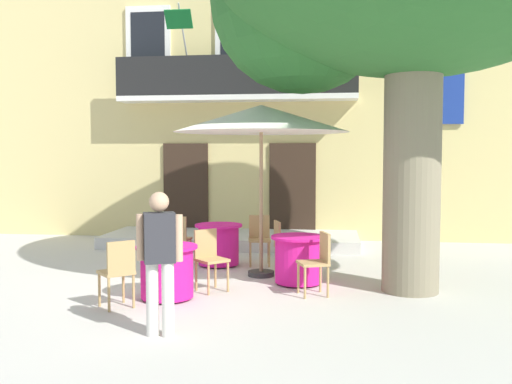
{
  "coord_description": "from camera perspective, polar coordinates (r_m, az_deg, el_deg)",
  "views": [
    {
      "loc": [
        1.88,
        -8.67,
        2.04
      ],
      "look_at": [
        0.42,
        2.46,
        1.3
      ],
      "focal_mm": 40.37,
      "sensor_mm": 36.0,
      "label": 1
    }
  ],
  "objects": [
    {
      "name": "cafe_table_middle",
      "position": [
        10.58,
        -3.72,
        -5.19
      ],
      "size": [
        0.86,
        0.86,
        0.76
      ],
      "color": "#DB1984",
      "rests_on": "ground"
    },
    {
      "name": "building_facade",
      "position": [
        15.9,
        -0.57,
        9.94
      ],
      "size": [
        13.0,
        5.09,
        7.5
      ],
      "color": "#DBC67F",
      "rests_on": "ground"
    },
    {
      "name": "cafe_chair_middle_0",
      "position": [
        10.63,
        0.34,
        -4.4
      ],
      "size": [
        0.46,
        0.46,
        0.91
      ],
      "color": "tan",
      "rests_on": "ground"
    },
    {
      "name": "ground_plane",
      "position": [
        9.1,
        -4.72,
        -9.19
      ],
      "size": [
        120.0,
        120.0,
        0.0
      ],
      "primitive_type": "plane",
      "color": "beige"
    },
    {
      "name": "cafe_chair_front_1",
      "position": [
        7.86,
        -13.49,
        -7.42
      ],
      "size": [
        0.57,
        0.57,
        0.91
      ],
      "color": "tan",
      "rests_on": "ground"
    },
    {
      "name": "cafe_chair_near_tree_1",
      "position": [
        9.79,
        2.71,
        -5.11
      ],
      "size": [
        0.5,
        0.5,
        0.91
      ],
      "color": "tan",
      "rests_on": "ground"
    },
    {
      "name": "cafe_umbrella",
      "position": [
        9.55,
        0.52,
        7.2
      ],
      "size": [
        2.9,
        2.9,
        2.85
      ],
      "color": "#997A56",
      "rests_on": "ground"
    },
    {
      "name": "cafe_chair_front_0",
      "position": [
        8.67,
        -4.66,
        -6.28
      ],
      "size": [
        0.57,
        0.57,
        0.91
      ],
      "color": "tan",
      "rests_on": "ground"
    },
    {
      "name": "cafe_chair_middle_1",
      "position": [
        10.68,
        -7.75,
        -4.39
      ],
      "size": [
        0.41,
        0.41,
        0.91
      ],
      "color": "tan",
      "rests_on": "ground"
    },
    {
      "name": "cafe_table_near_tree",
      "position": [
        9.11,
        4.23,
        -6.66
      ],
      "size": [
        0.86,
        0.86,
        0.76
      ],
      "color": "#DB1984",
      "rests_on": "ground"
    },
    {
      "name": "cafe_table_front",
      "position": [
        8.26,
        -8.81,
        -7.78
      ],
      "size": [
        0.86,
        0.86,
        0.76
      ],
      "color": "#DB1984",
      "rests_on": "ground"
    },
    {
      "name": "entrance_step_platform",
      "position": [
        13.0,
        -2.42,
        -4.7
      ],
      "size": [
        5.63,
        2.01,
        0.25
      ],
      "primitive_type": "cube",
      "color": "silver",
      "rests_on": "ground"
    },
    {
      "name": "pedestrian_near_entrance",
      "position": [
        6.53,
        -9.52,
        -6.19
      ],
      "size": [
        0.53,
        0.33,
        1.62
      ],
      "color": "silver",
      "rests_on": "ground"
    },
    {
      "name": "cafe_chair_near_tree_0",
      "position": [
        8.4,
        6.16,
        -6.6
      ],
      "size": [
        0.51,
        0.51,
        0.91
      ],
      "color": "tan",
      "rests_on": "ground"
    }
  ]
}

